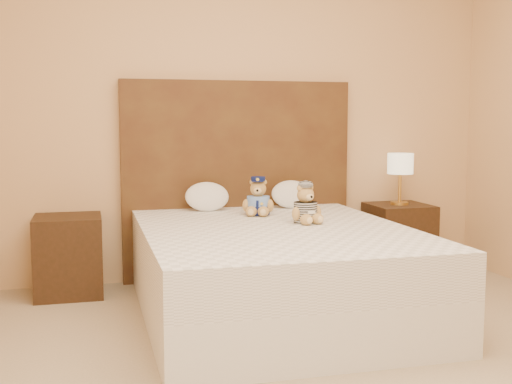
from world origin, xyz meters
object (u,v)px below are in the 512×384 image
teddy_prisoner (305,204)px  bed (275,271)px  pillow_right (292,193)px  nightstand_right (399,239)px  nightstand_left (69,256)px  pillow_left (207,195)px  lamp (400,166)px  teddy_police (258,196)px

teddy_prisoner → bed: bearing=-170.8°
pillow_right → nightstand_right: bearing=-2.0°
nightstand_left → pillow_left: 1.05m
teddy_prisoner → pillow_right: size_ratio=0.79×
nightstand_right → pillow_right: bearing=178.0°
nightstand_left → nightstand_right: (2.50, 0.00, 0.00)m
lamp → teddy_prisoner: lamp is taller
teddy_police → pillow_right: (0.34, 0.31, -0.02)m
nightstand_left → teddy_police: 1.37m
pillow_left → lamp: bearing=-1.1°
nightstand_right → nightstand_left: bearing=180.0°
nightstand_left → lamp: bearing=0.0°
teddy_prisoner → pillow_right: (0.14, 0.73, -0.01)m
nightstand_left → pillow_right: pillow_right is taller
teddy_police → pillow_left: bearing=153.7°
nightstand_right → lamp: lamp is taller
teddy_police → pillow_left: 0.43m
pillow_right → nightstand_left: bearing=-178.9°
nightstand_right → bed: bearing=-147.4°
nightstand_left → nightstand_right: 2.50m
teddy_prisoner → pillow_right: teddy_prisoner is taller
teddy_prisoner → pillow_left: (-0.50, 0.73, -0.01)m
nightstand_left → lamp: lamp is taller
teddy_prisoner → pillow_left: bearing=110.0°
nightstand_left → pillow_left: (0.98, 0.03, 0.39)m
nightstand_left → pillow_right: size_ratio=1.74×
nightstand_left → pillow_right: (1.62, 0.03, 0.39)m
bed → teddy_police: (0.03, 0.52, 0.41)m
nightstand_right → teddy_police: teddy_police is taller
teddy_police → bed: bearing=-74.2°
nightstand_left → teddy_police: teddy_police is taller
lamp → teddy_prisoner: 1.25m
nightstand_right → teddy_police: 1.32m
bed → pillow_right: 0.99m
nightstand_right → teddy_police: size_ratio=2.09×
lamp → teddy_prisoner: bearing=-145.6°
bed → pillow_left: (-0.27, 0.83, 0.39)m
lamp → teddy_prisoner: size_ratio=1.59×
teddy_police → nightstand_right: bearing=32.0°
bed → lamp: (1.25, 0.80, 0.57)m
nightstand_left → pillow_right: 1.67m
bed → pillow_left: bearing=108.2°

